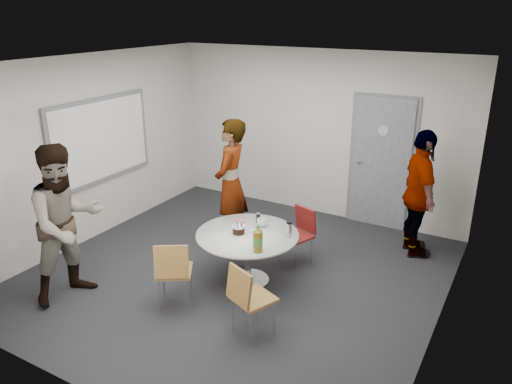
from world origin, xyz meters
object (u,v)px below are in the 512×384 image
Objects in this scene: whiteboard at (101,140)px; chair_near_right at (247,295)px; person_right at (419,194)px; chair_far at (300,230)px; person_main at (231,184)px; chair_near_left at (173,268)px; person_left at (66,223)px; door at (381,163)px; table at (249,241)px.

whiteboard is 3.60m from chair_near_right.
chair_far is at bearing 99.76° from person_right.
whiteboard is at bearing 81.44° from person_right.
whiteboard is 2.06m from person_main.
chair_near_left reaches higher than chair_near_right.
whiteboard reaches higher than person_right.
person_main is (-0.32, 1.73, 0.43)m from chair_near_left.
whiteboard reaches higher than chair_near_left.
person_left is at bearing -148.44° from chair_near_right.
person_main is 0.99× the size of person_left.
chair_near_right is at bearing 130.58° from person_right.
chair_near_right is at bearing -20.97° from whiteboard.
person_main is at bearing 68.65° from chair_near_left.
chair_far is (3.02, 0.53, -0.98)m from whiteboard.
person_main reaches higher than person_right.
person_main is at bearing -132.93° from door.
chair_far is 2.96m from person_left.
person_right is (1.08, 2.79, 0.40)m from chair_near_right.
person_main is (1.92, 0.52, -0.51)m from whiteboard.
chair_near_left is 0.47× the size of person_right.
table is 1.10m from chair_near_right.
whiteboard is 3.22m from chair_far.
chair_near_left is at bearing -116.42° from table.
door is 2.75m from table.
chair_near_left is 1.08× the size of chair_far.
door is 1.13× the size of person_main.
chair_near_right is at bearing 117.67° from chair_far.
chair_near_left is 3.48m from person_right.
whiteboard is at bearing 30.39° from chair_far.
person_left is at bearing -123.37° from door.
chair_near_left is at bearing -59.57° from person_left.
person_right is (2.40, 1.03, -0.04)m from person_main.
chair_near_left is (-1.32, -3.49, -0.52)m from door.
chair_near_left is 1.36m from person_left.
door is 1.92m from chair_far.
chair_far is 0.42× the size of person_main.
whiteboard reaches higher than person_left.
whiteboard reaches higher than chair_near_right.
chair_near_left is at bearing -2.64° from person_main.
chair_near_right is at bearing -67.87° from person_left.
door is 2.71× the size of chair_far.
door is 1.18× the size of person_right.
table reaches higher than chair_near_right.
chair_far is at bearing -30.14° from person_left.
door is at bearing 17.75° from person_right.
chair_near_left is at bearing -159.11° from chair_near_right.
person_right is at bearing -43.95° from door.
chair_near_right is (-0.32, -3.52, -0.53)m from door.
chair_near_right is at bearing -95.17° from door.
table is (-0.86, -2.57, -0.44)m from door.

